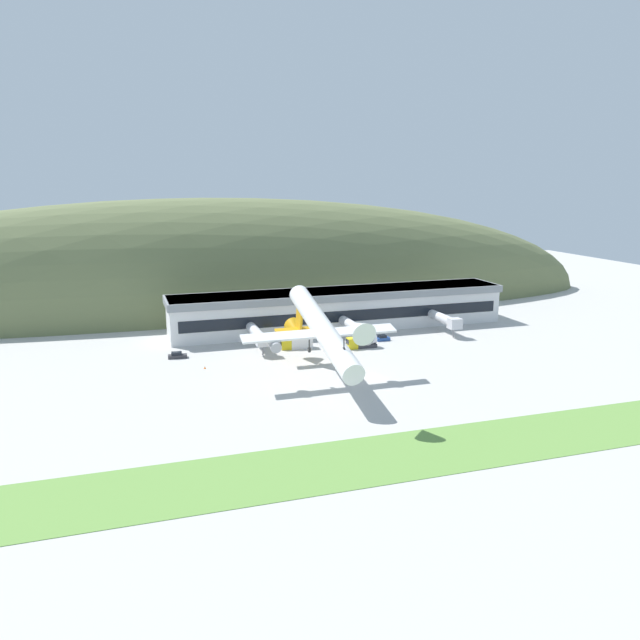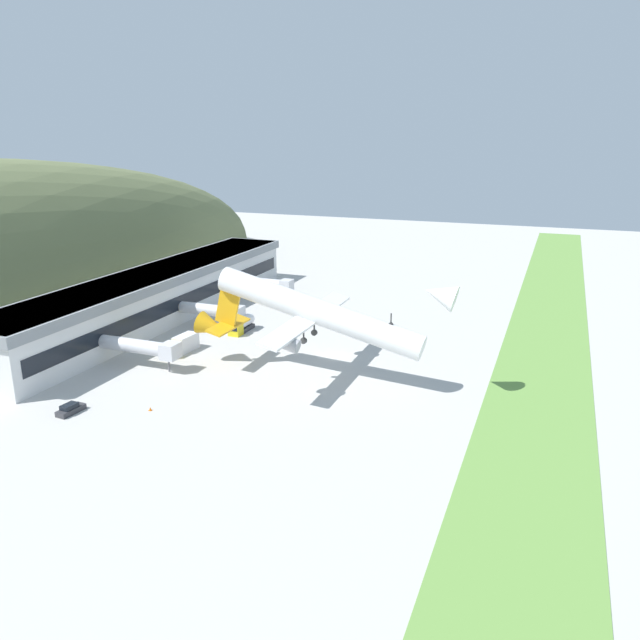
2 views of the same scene
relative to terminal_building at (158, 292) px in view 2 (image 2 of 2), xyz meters
The scene contains 12 objects.
ground_plane 47.75m from the terminal_building, 101.27° to the right, with size 402.43×402.43×0.00m, color #B7B5AF.
grass_strip_foreground 85.14m from the terminal_building, 96.25° to the right, with size 362.19×16.59×0.08m, color #669342.
terminal_building is the anchor object (origin of this frame).
jetway_0 32.31m from the terminal_building, 149.69° to the right, with size 3.38×16.35×5.43m.
jetway_1 16.00m from the terminal_building, 95.89° to the right, with size 3.38×15.34×5.43m.
jetway_2 30.39m from the terminal_building, 30.73° to the right, with size 3.38×14.87×5.43m.
cargo_airplane 51.55m from the terminal_building, 113.97° to the right, with size 33.61×47.54×15.42m.
service_car_0 51.61m from the terminal_building, 159.93° to the right, with size 4.66×2.24×1.53m.
service_car_1 19.26m from the terminal_building, 70.64° to the right, with size 3.88×2.03×1.56m.
fuel_truck 23.14m from the terminal_building, 94.97° to the right, with size 7.91×2.55×3.29m.
box_truck 25.84m from the terminal_building, 134.99° to the right, with size 8.37×3.21×3.19m.
traffic_cone_0 51.91m from the terminal_building, 146.50° to the right, with size 0.52×0.52×0.58m.
Camera 2 is at (-106.77, -38.65, 40.93)m, focal length 35.00 mm.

